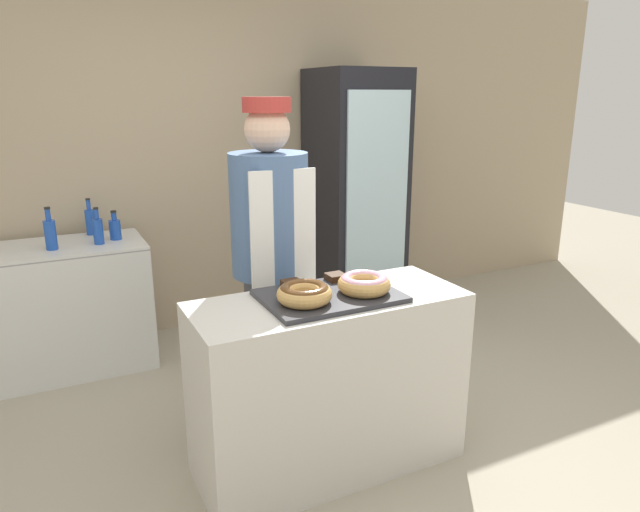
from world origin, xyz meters
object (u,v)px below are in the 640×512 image
(baker_person, at_px, (271,260))
(bottle_blue, at_px, (115,228))
(brownie_back_left, at_px, (292,284))
(bottle_blue_b_b, at_px, (98,230))
(donut_light_glaze, at_px, (364,283))
(donut_chocolate_glaze, at_px, (304,293))
(bottle_blue_b, at_px, (50,233))
(beverage_fridge, at_px, (355,198))
(bottle_blue_b_b_b, at_px, (90,221))
(brownie_back_right, at_px, (336,277))
(serving_tray, at_px, (330,296))
(chest_freezer, at_px, (73,306))

(baker_person, height_order, bottle_blue, baker_person)
(brownie_back_left, distance_m, baker_person, 0.37)
(bottle_blue_b_b, bearing_deg, donut_light_glaze, -59.94)
(baker_person, bearing_deg, bottle_blue, 118.13)
(bottle_blue, bearing_deg, donut_chocolate_glaze, -72.38)
(bottle_blue, xyz_separation_m, bottle_blue_b, (-0.40, -0.09, 0.03))
(donut_light_glaze, xyz_separation_m, beverage_fridge, (0.98, 1.79, 0.04))
(bottle_blue_b, height_order, bottle_blue_b_b_b, bottle_blue_b)
(brownie_back_right, bearing_deg, baker_person, 118.15)
(brownie_back_right, height_order, baker_person, baker_person)
(brownie_back_right, bearing_deg, serving_tray, -126.22)
(donut_chocolate_glaze, xyz_separation_m, chest_freezer, (-0.89, 1.79, -0.52))
(serving_tray, relative_size, brownie_back_left, 7.09)
(brownie_back_right, height_order, bottle_blue_b_b, bottle_blue_b_b)
(baker_person, distance_m, beverage_fridge, 1.70)
(donut_light_glaze, distance_m, bottle_blue_b_b_b, 2.25)
(baker_person, xyz_separation_m, beverage_fridge, (1.21, 1.20, 0.06))
(donut_light_glaze, relative_size, bottle_blue_b_b_b, 0.97)
(serving_tray, height_order, bottle_blue_b, bottle_blue_b)
(chest_freezer, height_order, bottle_blue_b, bottle_blue_b)
(bottle_blue, bearing_deg, bottle_blue_b_b_b, 121.66)
(donut_light_glaze, relative_size, bottle_blue, 1.26)
(donut_light_glaze, height_order, beverage_fridge, beverage_fridge)
(donut_chocolate_glaze, xyz_separation_m, bottle_blue, (-0.57, 1.80, -0.02))
(brownie_back_right, bearing_deg, donut_chocolate_glaze, -141.58)
(donut_chocolate_glaze, height_order, brownie_back_left, donut_chocolate_glaze)
(brownie_back_left, xyz_separation_m, bottle_blue_b_b_b, (-0.74, 1.80, 0.03))
(brownie_back_left, height_order, brownie_back_right, same)
(donut_light_glaze, bearing_deg, bottle_blue_b_b, 120.06)
(donut_light_glaze, distance_m, chest_freezer, 2.22)
(bottle_blue_b_b_b, bearing_deg, brownie_back_right, -61.42)
(bottle_blue, distance_m, bottle_blue_b_b, 0.14)
(serving_tray, relative_size, brownie_back_right, 7.09)
(brownie_back_left, distance_m, chest_freezer, 1.89)
(donut_light_glaze, xyz_separation_m, brownie_back_left, (-0.27, 0.22, -0.03))
(chest_freezer, bearing_deg, bottle_blue, 0.61)
(beverage_fridge, bearing_deg, donut_chocolate_glaze, -125.73)
(baker_person, height_order, bottle_blue_b, baker_person)
(donut_chocolate_glaze, xyz_separation_m, bottle_blue_b_b, (-0.68, 1.72, -0.00))
(beverage_fridge, bearing_deg, serving_tray, -123.14)
(baker_person, xyz_separation_m, chest_freezer, (-0.97, 1.20, -0.51))
(baker_person, relative_size, bottle_blue_b_b, 7.39)
(beverage_fridge, height_order, bottle_blue_b_b, beverage_fridge)
(chest_freezer, bearing_deg, bottle_blue_b_b_b, 49.94)
(donut_light_glaze, relative_size, beverage_fridge, 0.12)
(beverage_fridge, distance_m, bottle_blue_b_b_b, 2.00)
(bottle_blue_b_b_b, bearing_deg, chest_freezer, -130.06)
(serving_tray, xyz_separation_m, bottle_blue, (-0.72, 1.74, 0.03))
(serving_tray, relative_size, bottle_blue, 3.20)
(baker_person, height_order, bottle_blue_b_b_b, baker_person)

